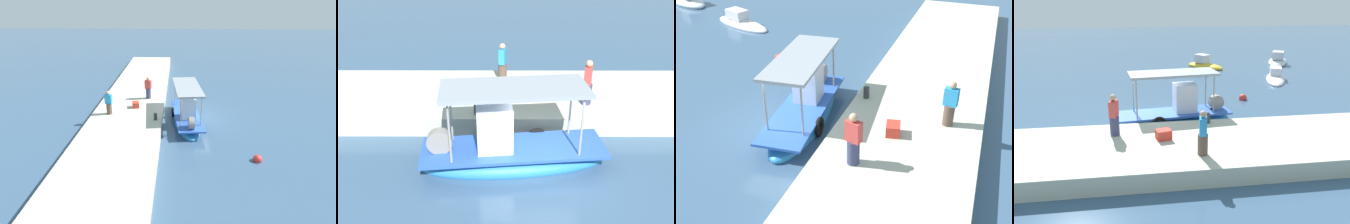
{
  "view_description": "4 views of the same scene",
  "coord_description": "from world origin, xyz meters",
  "views": [
    {
      "loc": [
        19.12,
        -1.37,
        8.53
      ],
      "look_at": [
        1.0,
        -2.03,
        0.73
      ],
      "focal_mm": 28.96,
      "sensor_mm": 36.0,
      "label": 1
    },
    {
      "loc": [
        1.27,
        9.37,
        6.98
      ],
      "look_at": [
        1.31,
        -2.84,
        0.8
      ],
      "focal_mm": 39.22,
      "sensor_mm": 36.0,
      "label": 2
    },
    {
      "loc": [
        -11.33,
        -6.96,
        8.52
      ],
      "look_at": [
        0.78,
        -2.47,
        0.87
      ],
      "focal_mm": 42.89,
      "sensor_mm": 36.0,
      "label": 3
    },
    {
      "loc": [
        -1.07,
        -18.11,
        6.39
      ],
      "look_at": [
        1.31,
        -2.0,
        1.05
      ],
      "focal_mm": 37.96,
      "sensor_mm": 36.0,
      "label": 4
    }
  ],
  "objects": [
    {
      "name": "fisherman_by_crate",
      "position": [
        -1.83,
        -3.74,
        1.55
      ],
      "size": [
        0.49,
        0.56,
        1.79
      ],
      "color": "#373A5F",
      "rests_on": "dock_quay"
    },
    {
      "name": "fisherman_near_bollard",
      "position": [
        1.48,
        -6.2,
        1.51
      ],
      "size": [
        0.44,
        0.52,
        1.72
      ],
      "color": "brown",
      "rests_on": "dock_quay"
    },
    {
      "name": "dock_quay",
      "position": [
        0.0,
        -4.93,
        0.37
      ],
      "size": [
        36.0,
        5.06,
        0.73
      ],
      "primitive_type": "cube",
      "color": "beige",
      "rests_on": "ground_plane"
    },
    {
      "name": "mooring_bollard",
      "position": [
        2.39,
        -2.84,
        0.97
      ],
      "size": [
        0.24,
        0.24,
        0.47
      ],
      "primitive_type": "cylinder",
      "color": "#2D2D33",
      "rests_on": "dock_quay"
    },
    {
      "name": "marker_buoy",
      "position": [
        6.07,
        3.18,
        0.1
      ],
      "size": [
        0.51,
        0.51,
        0.51
      ],
      "color": "red",
      "rests_on": "ground_plane"
    },
    {
      "name": "cargo_crate",
      "position": [
        0.17,
        -4.51,
        0.94
      ],
      "size": [
        0.69,
        0.6,
        0.41
      ],
      "primitive_type": "cube",
      "rotation": [
        0.0,
        0.0,
        0.21
      ],
      "color": "red",
      "rests_on": "dock_quay"
    },
    {
      "name": "ground_plane",
      "position": [
        0.0,
        0.0,
        0.0
      ],
      "size": [
        120.0,
        120.0,
        0.0
      ],
      "primitive_type": "plane",
      "color": "#395775"
    },
    {
      "name": "main_fishing_boat",
      "position": [
        1.16,
        -0.67,
        0.48
      ],
      "size": [
        6.3,
        2.4,
        3.09
      ],
      "color": "#297AB8",
      "rests_on": "ground_plane"
    }
  ]
}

